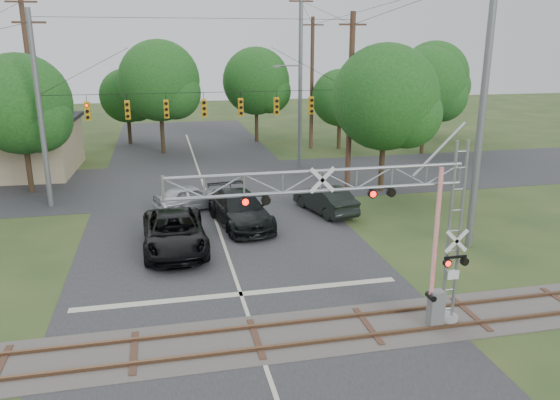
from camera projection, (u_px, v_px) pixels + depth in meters
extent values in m
plane|color=#273F1D|center=(268.00, 374.00, 16.51)|extent=(160.00, 160.00, 0.00)
cube|color=#28292B|center=(227.00, 253.00, 25.88)|extent=(14.00, 90.00, 0.02)
cube|color=#28292B|center=(202.00, 182.00, 39.01)|extent=(90.00, 12.00, 0.02)
cube|color=#4A4540|center=(256.00, 339.00, 18.38)|extent=(90.00, 3.20, 0.05)
cube|color=brown|center=(260.00, 349.00, 17.69)|extent=(90.00, 0.12, 0.14)
cube|color=brown|center=(253.00, 327.00, 19.04)|extent=(90.00, 0.12, 0.14)
cylinder|color=gray|center=(446.00, 319.00, 19.49)|extent=(0.82, 0.82, 0.27)
cube|color=silver|center=(453.00, 275.00, 18.71)|extent=(0.41, 0.03, 0.32)
cube|color=slate|center=(436.00, 309.00, 19.05)|extent=(0.50, 0.41, 1.37)
cube|color=red|center=(436.00, 234.00, 18.22)|extent=(0.13, 0.08, 4.58)
cylinder|color=slate|center=(40.00, 112.00, 31.68)|extent=(0.32, 0.32, 11.50)
cylinder|color=#482C21|center=(350.00, 104.00, 35.63)|extent=(0.36, 0.36, 11.50)
cylinder|color=black|center=(203.00, 92.00, 33.40)|extent=(19.00, 0.03, 0.03)
cube|color=orange|center=(88.00, 111.00, 32.24)|extent=(0.30, 0.30, 1.10)
cube|color=orange|center=(128.00, 110.00, 32.71)|extent=(0.30, 0.30, 1.10)
cube|color=orange|center=(166.00, 109.00, 33.19)|extent=(0.30, 0.30, 1.10)
cube|color=orange|center=(204.00, 108.00, 33.66)|extent=(0.30, 0.30, 1.10)
cube|color=orange|center=(241.00, 107.00, 34.14)|extent=(0.30, 0.30, 1.10)
cube|color=orange|center=(276.00, 106.00, 34.61)|extent=(0.30, 0.30, 1.10)
cube|color=orange|center=(311.00, 105.00, 35.08)|extent=(0.30, 0.30, 1.10)
imported|color=black|center=(174.00, 232.00, 26.13)|extent=(3.04, 6.40, 1.76)
imported|color=black|center=(240.00, 209.00, 29.67)|extent=(3.41, 6.46, 1.78)
imported|color=#A6A9AD|center=(191.00, 197.00, 32.50)|extent=(4.74, 3.08, 1.50)
imported|color=black|center=(325.00, 199.00, 31.87)|extent=(2.87, 5.10, 1.59)
cylinder|color=slate|center=(299.00, 116.00, 42.56)|extent=(0.18, 0.18, 8.10)
cylinder|color=slate|center=(288.00, 66.00, 41.29)|extent=(1.80, 0.11, 0.11)
cube|color=slate|center=(277.00, 66.00, 41.12)|extent=(0.54, 0.22, 0.13)
cylinder|color=#482C21|center=(32.00, 91.00, 37.32)|extent=(0.34, 0.34, 12.88)
cube|color=#482C21|center=(21.00, 2.00, 35.72)|extent=(2.00, 0.12, 0.12)
cylinder|color=slate|center=(300.00, 78.00, 45.65)|extent=(0.34, 0.34, 13.50)
cube|color=#482C21|center=(301.00, 1.00, 43.96)|extent=(2.00, 0.12, 0.12)
cylinder|color=slate|center=(482.00, 111.00, 24.99)|extent=(0.34, 0.34, 13.20)
cylinder|color=#482C21|center=(312.00, 84.00, 49.87)|extent=(0.34, 0.34, 11.80)
cube|color=#482C21|center=(313.00, 25.00, 48.42)|extent=(2.00, 0.12, 0.12)
cylinder|color=#392919|center=(38.00, 134.00, 48.05)|extent=(0.36, 0.36, 3.72)
sphere|color=#154C18|center=(33.00, 95.00, 47.11)|extent=(5.75, 5.75, 5.75)
cylinder|color=#392919|center=(28.00, 162.00, 35.77)|extent=(0.36, 0.36, 4.15)
sphere|color=#154C18|center=(21.00, 104.00, 34.72)|extent=(6.41, 6.41, 6.41)
cylinder|color=#392919|center=(129.00, 127.00, 53.13)|extent=(0.36, 0.36, 3.33)
sphere|color=#154C18|center=(127.00, 96.00, 52.29)|extent=(5.14, 5.14, 5.14)
cylinder|color=#392919|center=(162.00, 128.00, 48.60)|extent=(0.36, 0.36, 4.54)
sphere|color=#154C18|center=(159.00, 81.00, 47.44)|extent=(7.02, 7.02, 7.02)
cylinder|color=#392919|center=(257.00, 120.00, 54.28)|extent=(0.36, 0.36, 4.23)
sphere|color=#154C18|center=(256.00, 81.00, 53.20)|extent=(6.54, 6.54, 6.54)
cylinder|color=#392919|center=(382.00, 159.00, 36.11)|extent=(0.36, 0.36, 4.43)
sphere|color=#154C18|center=(385.00, 97.00, 34.98)|extent=(6.84, 6.84, 6.84)
cylinder|color=#392919|center=(339.00, 131.00, 50.76)|extent=(0.36, 0.36, 3.36)
sphere|color=#154C18|center=(340.00, 98.00, 49.91)|extent=(5.19, 5.19, 5.19)
cylinder|color=#392919|center=(423.00, 130.00, 48.46)|extent=(0.36, 0.36, 4.29)
sphere|color=#154C18|center=(426.00, 85.00, 47.37)|extent=(6.63, 6.63, 6.63)
cylinder|color=#392919|center=(431.00, 116.00, 56.47)|extent=(0.36, 0.36, 4.49)
sphere|color=#154C18|center=(434.00, 76.00, 55.32)|extent=(6.94, 6.94, 6.94)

